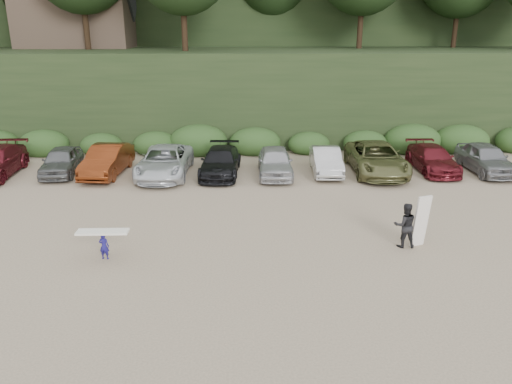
{
  "coord_description": "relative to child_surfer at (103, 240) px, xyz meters",
  "views": [
    {
      "loc": [
        0.25,
        -15.95,
        7.71
      ],
      "look_at": [
        0.74,
        3.0,
        1.3
      ],
      "focal_mm": 35.0,
      "sensor_mm": 36.0,
      "label": 1
    }
  ],
  "objects": [
    {
      "name": "ground",
      "position": [
        4.56,
        0.23,
        -0.71
      ],
      "size": [
        120.0,
        120.0,
        0.0
      ],
      "primitive_type": "plane",
      "color": "tan",
      "rests_on": "ground"
    },
    {
      "name": "parked_cars",
      "position": [
        0.8,
        10.14,
        0.04
      ],
      "size": [
        36.48,
        5.98,
        1.61
      ],
      "color": "#B6B6BB",
      "rests_on": "ground"
    },
    {
      "name": "child_surfer",
      "position": [
        0.0,
        0.0,
        0.0
      ],
      "size": [
        1.75,
        0.49,
        1.05
      ],
      "color": "navy",
      "rests_on": "ground"
    },
    {
      "name": "adult_surfer",
      "position": [
        10.65,
        0.73,
        0.14
      ],
      "size": [
        1.28,
        0.65,
        1.97
      ],
      "color": "black",
      "rests_on": "ground"
    }
  ]
}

